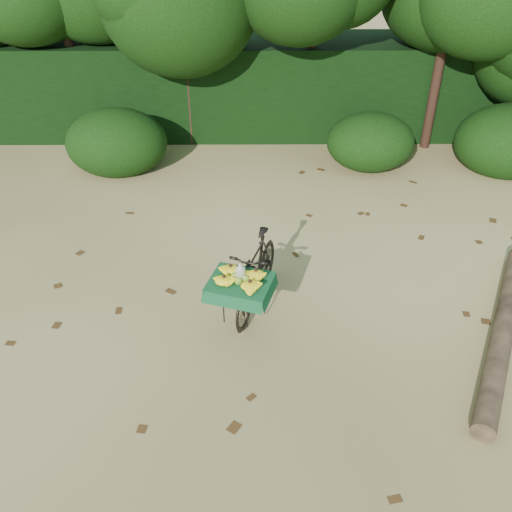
{
  "coord_description": "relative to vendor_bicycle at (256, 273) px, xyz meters",
  "views": [
    {
      "loc": [
        -0.59,
        -4.76,
        4.25
      ],
      "look_at": [
        -0.56,
        0.32,
        0.78
      ],
      "focal_mm": 38.0,
      "sensor_mm": 36.0,
      "label": 1
    }
  ],
  "objects": [
    {
      "name": "ground",
      "position": [
        0.56,
        -0.41,
        -0.47
      ],
      "size": [
        80.0,
        80.0,
        0.0
      ],
      "primitive_type": "plane",
      "color": "tan",
      "rests_on": "ground"
    },
    {
      "name": "tree_row",
      "position": [
        -0.09,
        5.09,
        1.53
      ],
      "size": [
        14.5,
        2.0,
        4.0
      ],
      "primitive_type": null,
      "color": "black",
      "rests_on": "ground"
    },
    {
      "name": "fallen_log",
      "position": [
        2.81,
        -0.57,
        -0.35
      ],
      "size": [
        1.71,
        3.0,
        0.24
      ],
      "primitive_type": "cylinder",
      "rotation": [
        1.57,
        0.0,
        -0.48
      ],
      "color": "brown",
      "rests_on": "ground"
    },
    {
      "name": "leaf_litter",
      "position": [
        0.56,
        0.24,
        -0.47
      ],
      "size": [
        7.0,
        7.3,
        0.01
      ],
      "primitive_type": null,
      "color": "#442A12",
      "rests_on": "ground"
    },
    {
      "name": "hedge_backdrop",
      "position": [
        0.56,
        5.89,
        0.43
      ],
      "size": [
        26.0,
        1.8,
        1.8
      ],
      "primitive_type": "cube",
      "color": "black",
      "rests_on": "ground"
    },
    {
      "name": "vendor_bicycle",
      "position": [
        0.0,
        0.0,
        0.0
      ],
      "size": [
        1.01,
        1.73,
        0.93
      ],
      "rotation": [
        0.0,
        0.0,
        -0.3
      ],
      "color": "black",
      "rests_on": "ground"
    },
    {
      "name": "bush_clumps",
      "position": [
        1.06,
        3.89,
        -0.02
      ],
      "size": [
        8.8,
        1.7,
        0.9
      ],
      "primitive_type": null,
      "color": "black",
      "rests_on": "ground"
    }
  ]
}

